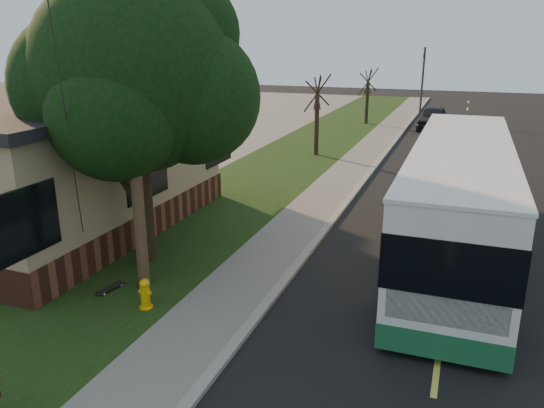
% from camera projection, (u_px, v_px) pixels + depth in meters
% --- Properties ---
extents(ground, '(120.00, 120.00, 0.00)m').
position_uv_depth(ground, '(248.00, 330.00, 11.66)').
color(ground, black).
rests_on(ground, ground).
extents(road, '(8.00, 80.00, 0.01)m').
position_uv_depth(road, '(455.00, 214.00, 19.29)').
color(road, black).
rests_on(road, ground).
extents(curb, '(0.25, 80.00, 0.12)m').
position_uv_depth(curb, '(347.00, 202.00, 20.59)').
color(curb, gray).
rests_on(curb, ground).
extents(sidewalk, '(2.00, 80.00, 0.08)m').
position_uv_depth(sidewalk, '(322.00, 200.00, 20.93)').
color(sidewalk, slate).
rests_on(sidewalk, ground).
extents(grass_verge, '(5.00, 80.00, 0.07)m').
position_uv_depth(grass_verge, '(241.00, 191.00, 22.08)').
color(grass_verge, black).
rests_on(grass_verge, ground).
extents(building_lot, '(15.00, 80.00, 0.04)m').
position_uv_depth(building_lot, '(49.00, 172.00, 25.38)').
color(building_lot, slate).
rests_on(building_lot, ground).
extents(fire_hydrant, '(0.32, 0.32, 0.74)m').
position_uv_depth(fire_hydrant, '(145.00, 294.00, 12.38)').
color(fire_hydrant, '#F4B30C').
rests_on(fire_hydrant, grass_verge).
extents(utility_pole, '(2.86, 3.21, 9.07)m').
position_uv_depth(utility_pole, '(130.00, 106.00, 12.25)').
color(utility_pole, '#473321').
rests_on(utility_pole, ground).
extents(leafy_tree, '(6.30, 6.00, 7.80)m').
position_uv_depth(leafy_tree, '(137.00, 77.00, 13.86)').
color(leafy_tree, black).
rests_on(leafy_tree, grass_verge).
extents(bare_tree_near, '(1.38, 1.21, 4.31)m').
position_uv_depth(bare_tree_near, '(317.00, 116.00, 28.29)').
color(bare_tree_near, black).
rests_on(bare_tree_near, grass_verge).
extents(bare_tree_far, '(1.38, 1.21, 4.03)m').
position_uv_depth(bare_tree_far, '(367.00, 97.00, 38.91)').
color(bare_tree_far, black).
rests_on(bare_tree_far, grass_verge).
extents(traffic_signal, '(0.18, 0.22, 5.50)m').
position_uv_depth(traffic_signal, '(423.00, 78.00, 40.99)').
color(traffic_signal, '#2D2D30').
rests_on(traffic_signal, ground).
extents(transit_bus, '(2.83, 12.27, 3.32)m').
position_uv_depth(transit_bus, '(458.00, 197.00, 15.24)').
color(transit_bus, silver).
rests_on(transit_bus, ground).
extents(skateboard_main, '(0.35, 0.86, 0.08)m').
position_uv_depth(skateboard_main, '(110.00, 288.00, 13.35)').
color(skateboard_main, black).
rests_on(skateboard_main, grass_verge).
extents(dumpster, '(1.71, 1.48, 1.32)m').
position_uv_depth(dumpster, '(93.00, 195.00, 19.19)').
color(dumpster, black).
rests_on(dumpster, building_lot).
extents(distant_car, '(1.92, 4.70, 1.60)m').
position_uv_depth(distant_car, '(433.00, 117.00, 37.40)').
color(distant_car, black).
rests_on(distant_car, ground).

